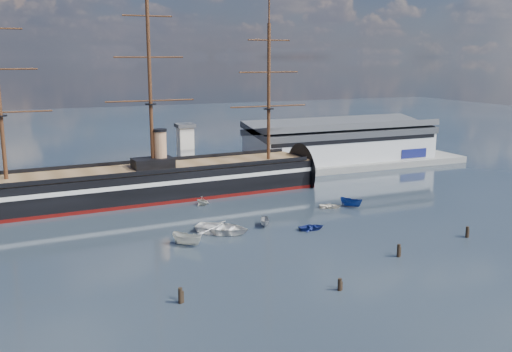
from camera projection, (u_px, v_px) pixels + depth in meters
name	position (u px, v px, depth m)	size (l,w,h in m)	color
ground	(215.00, 213.00, 130.77)	(600.00, 600.00, 0.00)	#1C2532
quay	(206.00, 179.00, 167.01)	(180.00, 18.00, 2.00)	slate
warehouse	(341.00, 141.00, 187.60)	(63.00, 21.00, 11.60)	#B7BABC
quay_tower	(186.00, 149.00, 159.60)	(5.00, 5.00, 15.00)	silver
warship	(139.00, 184.00, 142.84)	(113.29, 21.01, 53.94)	black
motorboat_a	(187.00, 246.00, 108.26)	(7.68, 2.81, 3.07)	silver
motorboat_b	(312.00, 230.00, 118.15)	(3.42, 1.37, 1.60)	navy
motorboat_c	(265.00, 226.00, 120.48)	(5.69, 2.08, 2.27)	gray
motorboat_d	(202.00, 205.00, 137.81)	(6.57, 2.85, 2.41)	silver
motorboat_e	(330.00, 208.00, 135.12)	(3.16, 1.26, 1.47)	silver
motorboat_f	(351.00, 207.00, 136.21)	(6.74, 2.47, 2.70)	navy
motorboat_g	(222.00, 234.00, 115.63)	(6.95, 2.78, 3.24)	silver
piling_near_left	(181.00, 303.00, 82.91)	(0.64, 0.64, 3.07)	black
piling_near_mid	(340.00, 290.00, 87.39)	(0.64, 0.64, 2.64)	black
piling_near_right	(398.00, 257.00, 102.14)	(0.64, 0.64, 3.06)	black
piling_far_right	(467.00, 237.00, 113.12)	(0.64, 0.64, 2.95)	black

